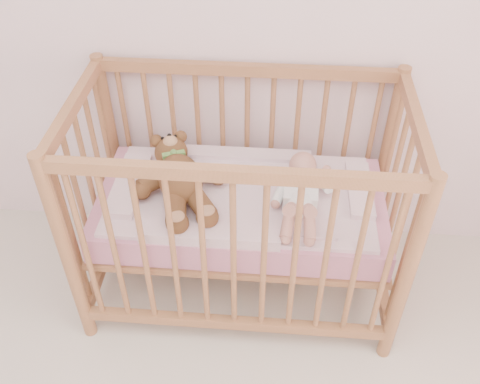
# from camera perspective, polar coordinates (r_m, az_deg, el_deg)

# --- Properties ---
(crib) EXTENTS (1.36, 0.76, 1.00)m
(crib) POSITION_cam_1_polar(r_m,az_deg,el_deg) (2.30, 0.10, -1.43)
(crib) COLOR #AF704A
(crib) RESTS_ON floor
(mattress) EXTENTS (1.22, 0.62, 0.13)m
(mattress) POSITION_cam_1_polar(r_m,az_deg,el_deg) (2.31, 0.10, -1.70)
(mattress) COLOR #C77C8F
(mattress) RESTS_ON crib
(blanket) EXTENTS (1.10, 0.58, 0.06)m
(blanket) POSITION_cam_1_polar(r_m,az_deg,el_deg) (2.26, 0.10, -0.31)
(blanket) COLOR pink
(blanket) RESTS_ON mattress
(baby) EXTENTS (0.28, 0.54, 0.13)m
(baby) POSITION_cam_1_polar(r_m,az_deg,el_deg) (2.20, 6.55, 0.46)
(baby) COLOR white
(baby) RESTS_ON blanket
(teddy_bear) EXTENTS (0.59, 0.69, 0.16)m
(teddy_bear) POSITION_cam_1_polar(r_m,az_deg,el_deg) (2.22, -6.40, 1.34)
(teddy_bear) COLOR brown
(teddy_bear) RESTS_ON blanket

